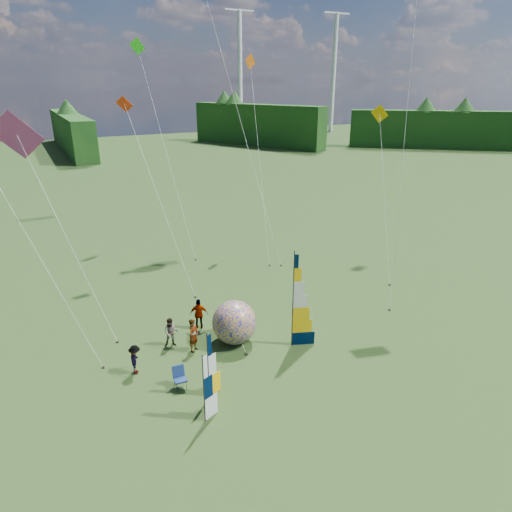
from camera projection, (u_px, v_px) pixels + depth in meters
name	position (u px, v px, depth m)	size (l,w,h in m)	color
ground	(314.00, 390.00, 21.26)	(220.00, 220.00, 0.00)	#4A672A
treeline_ring	(319.00, 314.00, 19.82)	(210.00, 210.00, 8.00)	#27511A
turbine_left	(333.00, 75.00, 124.61)	(8.00, 1.20, 30.00)	silver
turbine_right	(240.00, 74.00, 119.68)	(8.00, 1.20, 30.00)	silver
feather_banner_main	(293.00, 302.00, 23.89)	(1.42, 0.10, 5.29)	#001132
side_banner_left	(208.00, 367.00, 20.22)	(0.90, 0.10, 3.19)	#FFBA0A
side_banner_far	(204.00, 390.00, 18.74)	(0.94, 0.10, 3.15)	white
bol_inflatable	(234.00, 322.00, 24.74)	(2.42, 2.42, 2.42)	#00129D
spectator_a	(194.00, 335.00, 24.02)	(0.68, 0.44, 1.86)	#66594C
spectator_b	(171.00, 332.00, 24.50)	(0.80, 0.39, 1.65)	#66594C
spectator_c	(135.00, 360.00, 22.21)	(0.99, 0.37, 1.53)	#66594C
spectator_d	(199.00, 314.00, 26.22)	(1.08, 0.44, 1.84)	#66594C
camp_chair	(180.00, 378.00, 21.21)	(0.62, 0.62, 1.08)	navy
kite_whale	(241.00, 115.00, 36.59)	(3.69, 15.67, 21.84)	black
kite_rainbow_delta	(63.00, 218.00, 24.93)	(7.69, 11.47, 12.94)	#FE090E
kite_parafoil	(405.00, 135.00, 27.58)	(7.77, 8.48, 20.79)	red
small_kite_red	(158.00, 191.00, 31.14)	(3.52, 10.49, 12.88)	#F0350E
small_kite_orange	(260.00, 154.00, 36.40)	(4.54, 10.12, 15.99)	#FE6410
small_kite_yellow	(385.00, 186.00, 34.19)	(7.25, 10.43, 12.22)	#E89D01
small_kite_pink	(12.00, 203.00, 21.57)	(7.29, 8.61, 16.11)	#D7406C
small_kite_green	(165.00, 142.00, 37.87)	(2.92, 13.36, 17.46)	#199D10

